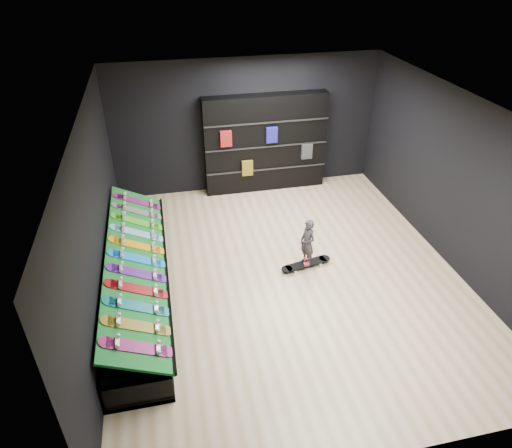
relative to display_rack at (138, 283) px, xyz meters
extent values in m
cube|color=#CFB68B|center=(2.55, 0.00, -0.25)|extent=(6.00, 7.00, 0.01)
cube|color=white|center=(2.55, 0.00, 2.75)|extent=(6.00, 7.00, 0.01)
cube|color=black|center=(2.55, 3.50, 1.25)|extent=(6.00, 0.02, 3.00)
cube|color=black|center=(2.55, -3.50, 1.25)|extent=(6.00, 0.02, 3.00)
cube|color=black|center=(-0.45, 0.00, 1.25)|extent=(0.02, 7.00, 3.00)
cube|color=black|center=(5.55, 0.00, 1.25)|extent=(0.02, 7.00, 3.00)
cube|color=#0E591C|center=(0.05, 0.00, 0.46)|extent=(0.92, 4.50, 0.46)
cube|color=black|center=(2.95, 3.32, 0.86)|extent=(2.78, 0.32, 2.23)
imported|color=black|center=(2.96, 0.12, 0.11)|extent=(0.20, 0.24, 0.54)
camera|label=1|loc=(0.66, -6.13, 4.85)|focal=32.00mm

